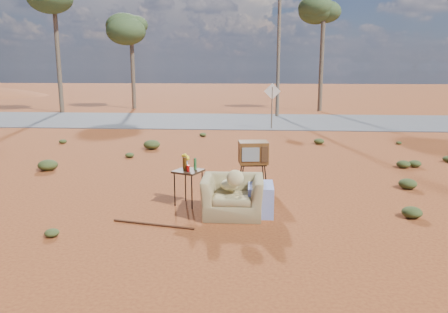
{
  "coord_description": "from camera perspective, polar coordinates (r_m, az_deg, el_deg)",
  "views": [
    {
      "loc": [
        0.78,
        -8.84,
        2.92
      ],
      "look_at": [
        0.01,
        1.47,
        0.8
      ],
      "focal_mm": 35.0,
      "sensor_mm": 36.0,
      "label": 1
    }
  ],
  "objects": [
    {
      "name": "eucalyptus_center",
      "position": [
        30.33,
        12.89,
        17.98
      ],
      "size": [
        3.2,
        3.2,
        7.6
      ],
      "color": "brown",
      "rests_on": "ground"
    },
    {
      "name": "ground",
      "position": [
        9.34,
        -0.73,
        -6.63
      ],
      "size": [
        140.0,
        140.0,
        0.0
      ],
      "primitive_type": "plane",
      "color": "#96491E",
      "rests_on": "ground"
    },
    {
      "name": "rusty_bar",
      "position": [
        8.4,
        -9.24,
        -8.74
      ],
      "size": [
        1.62,
        0.39,
        0.04
      ],
      "primitive_type": "cylinder",
      "rotation": [
        0.0,
        1.57,
        -0.21
      ],
      "color": "#4D2714",
      "rests_on": "ground"
    },
    {
      "name": "highway",
      "position": [
        24.02,
        2.4,
        4.67
      ],
      "size": [
        140.0,
        7.0,
        0.04
      ],
      "primitive_type": "cube",
      "color": "#565659",
      "rests_on": "ground"
    },
    {
      "name": "side_table",
      "position": [
        9.35,
        -4.77,
        -1.58
      ],
      "size": [
        0.7,
        0.7,
        1.08
      ],
      "rotation": [
        0.0,
        0.0,
        -0.4
      ],
      "color": "#3B2315",
      "rests_on": "ground"
    },
    {
      "name": "eucalyptus_near_left",
      "position": [
        32.16,
        -12.03,
        15.88
      ],
      "size": [
        3.2,
        3.2,
        6.6
      ],
      "color": "brown",
      "rests_on": "ground"
    },
    {
      "name": "tv_unit",
      "position": [
        10.79,
        3.83,
        0.45
      ],
      "size": [
        0.77,
        0.65,
        1.13
      ],
      "rotation": [
        0.0,
        0.0,
        0.13
      ],
      "color": "black",
      "rests_on": "ground"
    },
    {
      "name": "eucalyptus_left",
      "position": [
        30.89,
        -21.32,
        18.29
      ],
      "size": [
        3.2,
        3.2,
        8.1
      ],
      "color": "brown",
      "rests_on": "ground"
    },
    {
      "name": "road_sign",
      "position": [
        20.9,
        6.31,
        7.65
      ],
      "size": [
        0.78,
        0.06,
        2.19
      ],
      "color": "brown",
      "rests_on": "ground"
    },
    {
      "name": "utility_pole_center",
      "position": [
        26.39,
        7.15,
        14.19
      ],
      "size": [
        1.4,
        0.2,
        8.0
      ],
      "color": "brown",
      "rests_on": "ground"
    },
    {
      "name": "armchair",
      "position": [
        8.74,
        1.83,
        -4.55
      ],
      "size": [
        1.42,
        0.91,
        1.05
      ],
      "rotation": [
        0.0,
        0.0,
        0.01
      ],
      "color": "olive",
      "rests_on": "ground"
    },
    {
      "name": "scrub_patch",
      "position": [
        13.63,
        -2.57,
        -0.18
      ],
      "size": [
        17.49,
        8.07,
        0.33
      ],
      "color": "#3C4920",
      "rests_on": "ground"
    }
  ]
}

